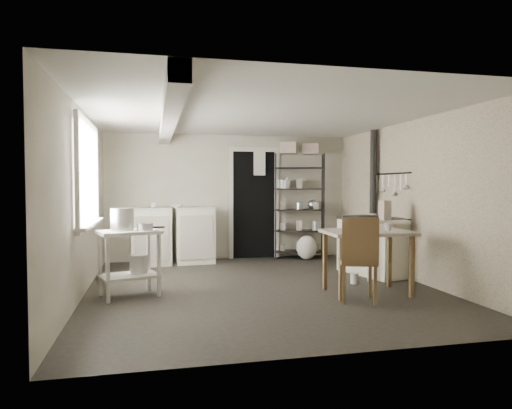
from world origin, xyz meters
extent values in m
plane|color=black|center=(0.00, 0.00, 0.00)|extent=(5.00, 5.00, 0.00)
plane|color=beige|center=(0.00, 0.00, 2.30)|extent=(5.00, 5.00, 0.00)
cube|color=#BCB6A0|center=(0.00, 2.50, 1.15)|extent=(4.50, 0.02, 2.30)
cube|color=#BCB6A0|center=(0.00, -2.50, 1.15)|extent=(4.50, 0.02, 2.30)
cube|color=#BCB6A0|center=(-2.25, 0.00, 1.15)|extent=(0.02, 5.00, 2.30)
cube|color=#BCB6A0|center=(2.25, 0.00, 1.15)|extent=(0.02, 5.00, 2.30)
cylinder|color=silver|center=(-1.77, -0.12, 0.94)|extent=(0.32, 0.32, 0.30)
cylinder|color=silver|center=(-1.50, -0.16, 0.85)|extent=(0.23, 0.23, 0.11)
cylinder|color=silver|center=(-1.58, -0.06, 0.39)|extent=(0.23, 0.23, 0.24)
imported|color=silver|center=(-1.01, 2.07, 0.96)|extent=(0.36, 0.36, 0.08)
imported|color=silver|center=(-1.39, 2.06, 0.96)|extent=(0.13, 0.13, 0.09)
imported|color=silver|center=(1.02, 2.24, 1.38)|extent=(0.11, 0.11, 0.21)
cube|color=#BDAB98|center=(1.05, 2.23, 2.01)|extent=(0.37, 0.35, 0.20)
cube|color=#BDAB98|center=(1.50, 2.30, 1.99)|extent=(0.37, 0.36, 0.19)
cube|color=#BDAB98|center=(1.81, 0.00, 1.01)|extent=(0.12, 0.19, 0.28)
imported|color=silver|center=(1.46, -0.72, 0.81)|extent=(0.13, 0.13, 0.10)
ellipsoid|color=silver|center=(1.35, 2.03, 0.24)|extent=(0.47, 0.44, 0.44)
cylinder|color=silver|center=(1.33, -0.05, 0.08)|extent=(0.14, 0.14, 0.15)
camera|label=1|loc=(-1.40, -5.89, 1.36)|focal=32.00mm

